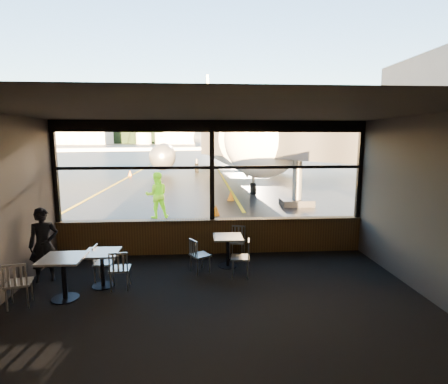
{
  "coord_description": "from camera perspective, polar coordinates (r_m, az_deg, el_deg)",
  "views": [
    {
      "loc": [
        -0.32,
        -9.02,
        3.04
      ],
      "look_at": [
        0.38,
        1.0,
        1.5
      ],
      "focal_mm": 28.0,
      "sensor_mm": 36.0,
      "label": 1
    }
  ],
  "objects": [
    {
      "name": "window_sill",
      "position": [
        9.39,
        -1.93,
        -7.3
      ],
      "size": [
        8.0,
        0.28,
        0.9
      ],
      "primitive_type": "cube",
      "color": "brown",
      "rests_on": "ground"
    },
    {
      "name": "cone_nose",
      "position": [
        17.27,
        1.1,
        -0.58
      ],
      "size": [
        0.36,
        0.36,
        0.5
      ],
      "primitive_type": "cone",
      "color": "#FF5B08",
      "rests_on": "ground_plane"
    },
    {
      "name": "window_transom",
      "position": [
        9.06,
        -1.99,
        4.02
      ],
      "size": [
        8.0,
        0.1,
        0.08
      ],
      "primitive_type": "cube",
      "color": "black",
      "rests_on": "ground"
    },
    {
      "name": "passenger",
      "position": [
        8.42,
        -27.35,
        -7.71
      ],
      "size": [
        0.69,
        0.57,
        1.6
      ],
      "primitive_type": "imported",
      "rotation": [
        0.0,
        0.0,
        0.38
      ],
      "color": "black",
      "rests_on": "carpet_floor"
    },
    {
      "name": "airliner",
      "position": [
        31.19,
        -0.1,
        13.36
      ],
      "size": [
        32.72,
        38.36,
        11.12
      ],
      "primitive_type": null,
      "rotation": [
        0.0,
        0.0,
        0.07
      ],
      "color": "white",
      "rests_on": "ground_plane"
    },
    {
      "name": "chair_near_w",
      "position": [
        8.1,
        -3.92,
        -10.3
      ],
      "size": [
        0.6,
        0.6,
        0.81
      ],
      "primitive_type": null,
      "rotation": [
        0.0,
        0.0,
        -1.04
      ],
      "color": "beige",
      "rests_on": "carpet_floor"
    },
    {
      "name": "window_header",
      "position": [
        9.03,
        -2.02,
        10.67
      ],
      "size": [
        8.0,
        0.18,
        0.3
      ],
      "primitive_type": "cube",
      "color": "black",
      "rests_on": "ground"
    },
    {
      "name": "carpet_floor",
      "position": [
        6.75,
        -0.93,
        -17.97
      ],
      "size": [
        8.0,
        6.0,
        0.01
      ],
      "primitive_type": "cube",
      "color": "black",
      "rests_on": "ground"
    },
    {
      "name": "chair_mid_s",
      "position": [
        7.56,
        -16.62,
        -11.98
      ],
      "size": [
        0.49,
        0.49,
        0.84
      ],
      "primitive_type": null,
      "rotation": [
        0.0,
        0.0,
        0.07
      ],
      "color": "#BCB7AA",
      "rests_on": "carpet_floor"
    },
    {
      "name": "fuel_tank_a",
      "position": [
        193.31,
        -12.97,
        8.5
      ],
      "size": [
        8.0,
        8.0,
        6.0
      ],
      "primitive_type": "cylinder",
      "color": "silver",
      "rests_on": "ground_plane"
    },
    {
      "name": "ceiling",
      "position": [
        6.05,
        -1.01,
        13.06
      ],
      "size": [
        8.0,
        6.0,
        0.04
      ],
      "primitive_type": "cube",
      "color": "#38332D",
      "rests_on": "ground"
    },
    {
      "name": "ground_crew",
      "position": [
        13.68,
        -10.92,
        -0.5
      ],
      "size": [
        0.99,
        0.85,
        1.78
      ],
      "primitive_type": "imported",
      "rotation": [
        0.0,
        0.0,
        3.37
      ],
      "color": "#BFF219",
      "rests_on": "ground_plane"
    },
    {
      "name": "mullion_right",
      "position": [
        10.02,
        21.27,
        3.31
      ],
      "size": [
        0.12,
        0.12,
        2.6
      ],
      "primitive_type": "cube",
      "color": "black",
      "rests_on": "ground"
    },
    {
      "name": "cafe_table_near",
      "position": [
        8.45,
        0.62,
        -9.69
      ],
      "size": [
        0.68,
        0.68,
        0.75
      ],
      "primitive_type": null,
      "color": "gray",
      "rests_on": "carpet_floor"
    },
    {
      "name": "cafe_table_mid",
      "position": [
        7.78,
        -19.23,
        -11.83
      ],
      "size": [
        0.68,
        0.68,
        0.75
      ],
      "primitive_type": null,
      "color": "#ADA79F",
      "rests_on": "carpet_floor"
    },
    {
      "name": "jet_bridge",
      "position": [
        15.06,
        11.14,
        5.65
      ],
      "size": [
        8.54,
        10.44,
        4.55
      ],
      "primitive_type": null,
      "color": "#2E2E30",
      "rests_on": "ground_plane"
    },
    {
      "name": "wall_right",
      "position": [
        7.52,
        31.14,
        -2.44
      ],
      "size": [
        0.04,
        6.0,
        3.5
      ],
      "primitive_type": "cube",
      "color": "#443C37",
      "rests_on": "ground"
    },
    {
      "name": "chair_left_s",
      "position": [
        7.54,
        -30.52,
        -12.73
      ],
      "size": [
        0.58,
        0.58,
        0.88
      ],
      "primitive_type": null,
      "rotation": [
        0.0,
        0.0,
        0.23
      ],
      "color": "#ACA89B",
      "rests_on": "carpet_floor"
    },
    {
      "name": "cone_wing",
      "position": [
        29.68,
        -15.09,
        3.0
      ],
      "size": [
        0.33,
        0.33,
        0.46
      ],
      "primitive_type": "cone",
      "color": "#FF6508",
      "rests_on": "ground_plane"
    },
    {
      "name": "wall_back",
      "position": [
        3.3,
        1.87,
        -14.33
      ],
      "size": [
        8.0,
        0.04,
        3.5
      ],
      "primitive_type": "cube",
      "color": "#443C37",
      "rests_on": "ground"
    },
    {
      "name": "fuel_tank_b",
      "position": [
        192.03,
        -9.99,
        8.59
      ],
      "size": [
        8.0,
        8.0,
        6.0
      ],
      "primitive_type": "cylinder",
      "color": "silver",
      "rests_on": "ground_plane"
    },
    {
      "name": "fuel_tank_c",
      "position": [
        191.27,
        -6.97,
        8.66
      ],
      "size": [
        8.0,
        8.0,
        6.0
      ],
      "primitive_type": "cylinder",
      "color": "silver",
      "rests_on": "ground_plane"
    },
    {
      "name": "treeline",
      "position": [
        219.04,
        -3.96,
        9.49
      ],
      "size": [
        360.0,
        3.0,
        12.0
      ],
      "primitive_type": "cube",
      "color": "black",
      "rests_on": "ground_plane"
    },
    {
      "name": "chair_mid_w",
      "position": [
        8.05,
        -19.01,
        -10.93
      ],
      "size": [
        0.44,
        0.44,
        0.8
      ],
      "primitive_type": null,
      "rotation": [
        0.0,
        0.0,
        -1.57
      ],
      "color": "#B6B1A4",
      "rests_on": "carpet_floor"
    },
    {
      "name": "hangar_mid",
      "position": [
        194.03,
        -3.95,
        9.29
      ],
      "size": [
        38.0,
        15.0,
        10.0
      ],
      "primitive_type": null,
      "color": "silver",
      "rests_on": "ground_plane"
    },
    {
      "name": "chair_near_e",
      "position": [
        7.87,
        2.66,
        -10.7
      ],
      "size": [
        0.53,
        0.53,
        0.85
      ],
      "primitive_type": null,
      "rotation": [
        0.0,
        0.0,
        1.43
      ],
      "color": "#B2ADA1",
      "rests_on": "carpet_floor"
    },
    {
      "name": "chair_near_n",
      "position": [
        9.07,
        2.15,
        -8.18
      ],
      "size": [
        0.56,
        0.56,
        0.81
      ],
      "primitive_type": null,
      "rotation": [
        0.0,
        0.0,
        2.83
      ],
      "color": "#B6B1A4",
      "rests_on": "carpet_floor"
    },
    {
      "name": "cafe_table_left",
      "position": [
        7.45,
        -24.66,
        -12.71
      ],
      "size": [
        0.76,
        0.76,
        0.84
      ],
      "primitive_type": null,
      "color": "#A8A29B",
      "rests_on": "carpet_floor"
    },
    {
      "name": "hangar_right",
      "position": [
        196.53,
        14.07,
        9.34
      ],
      "size": [
        50.0,
        20.0,
        12.0
      ],
      "primitive_type": null,
      "color": "silver",
      "rests_on": "ground_plane"
    },
    {
      "name": "hangar_left",
      "position": [
        201.47,
        -24.52,
        8.66
      ],
      "size": [
        45.0,
        18.0,
        11.0
      ],
      "primitive_type": null,
      "color": "silver",
      "rests_on": "ground_plane"
    },
    {
      "name": "cone_extra",
      "position": [
        13.92,
        -1.34,
        -2.97
      ],
      "size": [
        0.32,
        0.32,
        0.44
      ],
      "primitive_type": "cone",
      "color": "orange",
      "rests_on": "ground_plane"
    },
    {
      "name": "mullion_left",
      "position": [
        9.76,
        -25.86,
        2.9
      ],
      "size": [
        0.12,
        0.12,
        2.6
      ],
      "primitive_type": "cube",
      "color": "black",
      "rests_on": "ground"
    },
    {
      "name": "ground_plane",
      "position": [
        129.06,
        -3.88,
        7.36
      ],
      "size": [
        520.0,
        520.0,
        0.0
      ],
      "primitive_type": "plane",
      "color": "black",
      "rests_on": "ground"
    },
    {
      "name": "mullion_centre",
      "position": [
        9.07,
        -1.98,
        3.39
      ],
      "size": [
        0.12,
        0.12,
        2.6
      ],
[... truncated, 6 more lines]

